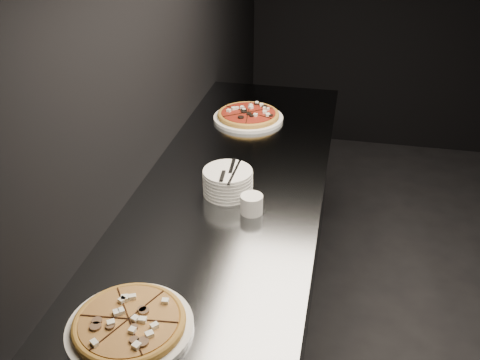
% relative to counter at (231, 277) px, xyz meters
% --- Properties ---
extents(wall_left, '(0.02, 5.00, 2.80)m').
position_rel_counter_xyz_m(wall_left, '(-0.37, 0.00, 0.94)').
color(wall_left, black).
rests_on(wall_left, floor).
extents(counter, '(0.74, 2.44, 0.92)m').
position_rel_counter_xyz_m(counter, '(0.00, 0.00, 0.00)').
color(counter, slate).
rests_on(counter, floor).
extents(pizza_mushroom, '(0.36, 0.36, 0.04)m').
position_rel_counter_xyz_m(pizza_mushroom, '(-0.10, -0.80, 0.48)').
color(pizza_mushroom, white).
rests_on(pizza_mushroom, counter).
extents(pizza_tomato, '(0.42, 0.42, 0.04)m').
position_rel_counter_xyz_m(pizza_tomato, '(-0.06, 0.70, 0.48)').
color(pizza_tomato, white).
rests_on(pizza_tomato, counter).
extents(plate_stack, '(0.19, 0.19, 0.10)m').
position_rel_counter_xyz_m(plate_stack, '(-0.00, -0.03, 0.51)').
color(plate_stack, white).
rests_on(plate_stack, counter).
extents(cutlery, '(0.07, 0.21, 0.01)m').
position_rel_counter_xyz_m(cutlery, '(0.01, -0.04, 0.56)').
color(cutlery, '#B3B6BB').
rests_on(cutlery, plate_stack).
extents(ramekin, '(0.08, 0.08, 0.07)m').
position_rel_counter_xyz_m(ramekin, '(0.12, -0.15, 0.50)').
color(ramekin, silver).
rests_on(ramekin, counter).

